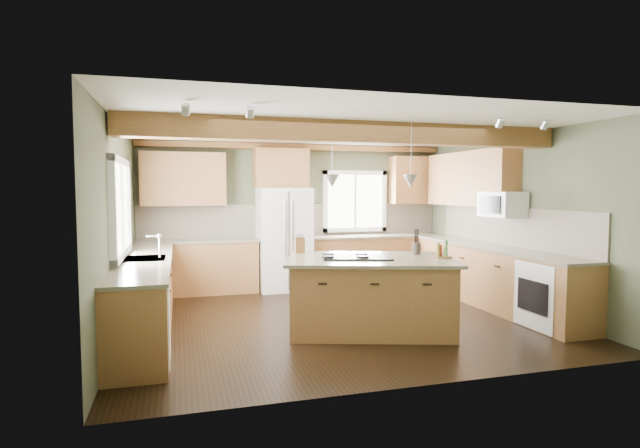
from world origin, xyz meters
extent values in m
plane|color=black|center=(0.00, 0.00, 0.00)|extent=(5.60, 5.60, 0.00)
plane|color=silver|center=(0.00, 0.00, 2.60)|extent=(5.60, 5.60, 0.00)
plane|color=#4A523A|center=(0.00, 2.50, 1.30)|extent=(5.60, 0.00, 5.60)
plane|color=#4A523A|center=(-2.80, 0.00, 1.30)|extent=(0.00, 5.00, 5.00)
plane|color=#4A523A|center=(2.80, 0.00, 1.30)|extent=(0.00, 5.00, 5.00)
cube|color=brown|center=(0.00, -0.68, 2.47)|extent=(5.55, 0.26, 0.26)
cube|color=brown|center=(0.00, 2.40, 2.54)|extent=(5.55, 0.20, 0.10)
cube|color=brown|center=(0.00, 2.48, 1.21)|extent=(5.58, 0.03, 0.58)
cube|color=brown|center=(2.78, 0.05, 1.21)|extent=(0.03, 3.70, 0.58)
cube|color=brown|center=(-1.79, 2.20, 0.44)|extent=(2.02, 0.60, 0.88)
cube|color=#4D4638|center=(-1.79, 2.20, 0.90)|extent=(2.06, 0.64, 0.04)
cube|color=brown|center=(1.49, 2.20, 0.44)|extent=(2.62, 0.60, 0.88)
cube|color=#4D4638|center=(1.49, 2.20, 0.90)|extent=(2.66, 0.64, 0.04)
cube|color=brown|center=(-2.50, 0.05, 0.44)|extent=(0.60, 3.70, 0.88)
cube|color=#4D4638|center=(-2.50, 0.05, 0.90)|extent=(0.64, 3.74, 0.04)
cube|color=brown|center=(2.50, 0.05, 0.44)|extent=(0.60, 3.70, 0.88)
cube|color=#4D4638|center=(2.50, 0.05, 0.90)|extent=(0.64, 3.74, 0.04)
cube|color=brown|center=(-1.99, 2.33, 1.95)|extent=(1.40, 0.35, 0.90)
cube|color=brown|center=(-0.30, 2.33, 2.15)|extent=(0.96, 0.35, 0.70)
cube|color=brown|center=(2.62, 0.90, 1.95)|extent=(0.35, 2.20, 0.90)
cube|color=brown|center=(2.30, 2.33, 1.95)|extent=(0.90, 0.35, 0.90)
cube|color=white|center=(-2.78, 0.05, 1.55)|extent=(0.04, 1.60, 1.05)
cube|color=white|center=(1.15, 2.48, 1.55)|extent=(1.10, 0.04, 1.00)
cube|color=#262628|center=(-2.50, 0.05, 0.91)|extent=(0.50, 0.65, 0.03)
cylinder|color=#B2B2B7|center=(-2.32, 0.05, 1.05)|extent=(0.02, 0.02, 0.28)
cube|color=white|center=(-2.49, -1.25, 0.43)|extent=(0.60, 0.60, 0.84)
cube|color=white|center=(2.49, -1.25, 0.43)|extent=(0.60, 0.72, 0.84)
cube|color=white|center=(2.58, -0.05, 1.55)|extent=(0.40, 0.70, 0.38)
cone|color=#B2B2B7|center=(-0.24, -0.54, 1.88)|extent=(0.18, 0.18, 0.16)
cone|color=#B2B2B7|center=(0.69, -0.83, 1.88)|extent=(0.18, 0.18, 0.16)
cube|color=white|center=(-0.30, 2.12, 0.90)|extent=(0.90, 0.74, 1.80)
cube|color=brown|center=(0.23, -0.68, 0.44)|extent=(2.21, 1.71, 0.88)
cube|color=#4D4638|center=(0.23, -0.68, 0.90)|extent=(2.37, 1.88, 0.04)
cube|color=black|center=(0.07, -0.64, 0.93)|extent=(0.97, 0.79, 0.02)
cube|color=#58341A|center=(-0.51, 0.03, 1.02)|extent=(0.14, 0.11, 0.21)
cylinder|color=#3A352F|center=(0.93, -0.54, 1.00)|extent=(0.14, 0.14, 0.15)
camera|label=1|loc=(-2.08, -6.47, 1.78)|focal=28.00mm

